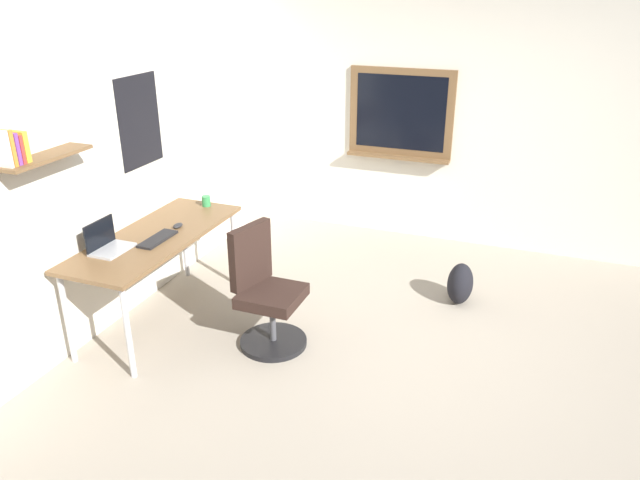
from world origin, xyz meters
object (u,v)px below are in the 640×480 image
(laptop, at_px, (107,243))
(backpack, at_px, (460,284))
(desk, at_px, (156,243))
(keyboard, at_px, (158,239))
(computer_mouse, at_px, (178,226))
(coffee_mug, at_px, (206,201))
(office_chair, at_px, (266,296))

(laptop, bearing_deg, backpack, -57.40)
(desk, relative_size, keyboard, 4.46)
(computer_mouse, bearing_deg, laptop, 157.54)
(laptop, xyz_separation_m, keyboard, (0.29, -0.24, -0.04))
(desk, distance_m, laptop, 0.42)
(computer_mouse, xyz_separation_m, coffee_mug, (0.53, 0.05, 0.03))
(laptop, bearing_deg, coffee_mug, -9.58)
(computer_mouse, bearing_deg, backpack, -65.92)
(desk, xyz_separation_m, office_chair, (-0.01, -0.96, -0.28))
(office_chair, distance_m, laptop, 1.24)
(computer_mouse, distance_m, coffee_mug, 0.53)
(office_chair, bearing_deg, coffee_mug, 51.60)
(keyboard, relative_size, backpack, 1.01)
(desk, distance_m, keyboard, 0.14)
(office_chair, bearing_deg, laptop, 108.08)
(laptop, xyz_separation_m, backpack, (1.54, -2.41, -0.63))
(laptop, relative_size, keyboard, 0.84)
(desk, distance_m, computer_mouse, 0.23)
(desk, xyz_separation_m, backpack, (1.17, -2.26, -0.51))
(office_chair, xyz_separation_m, keyboard, (-0.07, 0.88, 0.36))
(computer_mouse, relative_size, backpack, 0.29)
(laptop, distance_m, backpack, 2.93)
(office_chair, relative_size, backpack, 2.60)
(desk, bearing_deg, backpack, -62.60)
(office_chair, xyz_separation_m, coffee_mug, (0.73, 0.93, 0.40))
(office_chair, height_order, backpack, office_chair)
(keyboard, height_order, computer_mouse, computer_mouse)
(desk, height_order, coffee_mug, coffee_mug)
(coffee_mug, bearing_deg, desk, 177.51)
(keyboard, height_order, backpack, keyboard)
(desk, relative_size, laptop, 5.33)
(desk, distance_m, backpack, 2.59)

